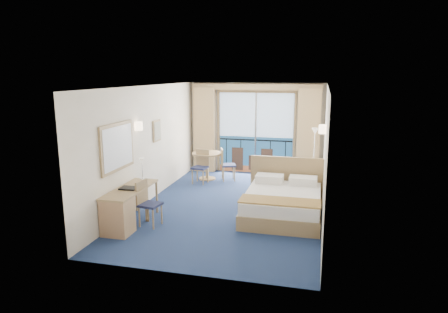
{
  "coord_description": "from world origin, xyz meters",
  "views": [
    {
      "loc": [
        1.91,
        -8.47,
        2.98
      ],
      "look_at": [
        -0.23,
        0.2,
        1.1
      ],
      "focal_mm": 32.0,
      "sensor_mm": 36.0,
      "label": 1
    }
  ],
  "objects_px": {
    "floor_lamp": "(315,141)",
    "round_table": "(207,159)",
    "desk": "(120,211)",
    "table_chair_a": "(226,163)",
    "table_chair_b": "(201,164)",
    "armchair": "(292,176)",
    "desk_chair": "(147,200)",
    "bed": "(283,202)",
    "nightstand": "(312,186)"
  },
  "relations": [
    {
      "from": "desk",
      "to": "table_chair_b",
      "type": "xyz_separation_m",
      "value": [
        0.46,
        3.7,
        0.11
      ]
    },
    {
      "from": "desk",
      "to": "desk_chair",
      "type": "relative_size",
      "value": 1.74
    },
    {
      "from": "floor_lamp",
      "to": "round_table",
      "type": "xyz_separation_m",
      "value": [
        -2.94,
        -0.52,
        -0.55
      ]
    },
    {
      "from": "armchair",
      "to": "desk",
      "type": "distance_m",
      "value": 4.67
    },
    {
      "from": "table_chair_b",
      "to": "armchair",
      "type": "bearing_deg",
      "value": 5.18
    },
    {
      "from": "armchair",
      "to": "table_chair_a",
      "type": "bearing_deg",
      "value": -48.58
    },
    {
      "from": "table_chair_a",
      "to": "floor_lamp",
      "type": "bearing_deg",
      "value": -97.96
    },
    {
      "from": "nightstand",
      "to": "armchair",
      "type": "bearing_deg",
      "value": 132.76
    },
    {
      "from": "nightstand",
      "to": "desk_chair",
      "type": "height_order",
      "value": "desk_chair"
    },
    {
      "from": "armchair",
      "to": "table_chair_a",
      "type": "xyz_separation_m",
      "value": [
        -1.88,
        0.47,
        0.15
      ]
    },
    {
      "from": "armchair",
      "to": "desk_chair",
      "type": "xyz_separation_m",
      "value": [
        -2.6,
        -3.2,
        0.15
      ]
    },
    {
      "from": "desk",
      "to": "desk_chair",
      "type": "xyz_separation_m",
      "value": [
        0.34,
        0.44,
        0.1
      ]
    },
    {
      "from": "bed",
      "to": "table_chair_b",
      "type": "xyz_separation_m",
      "value": [
        -2.45,
        2.1,
        0.22
      ]
    },
    {
      "from": "nightstand",
      "to": "desk",
      "type": "bearing_deg",
      "value": -138.62
    },
    {
      "from": "nightstand",
      "to": "desk",
      "type": "xyz_separation_m",
      "value": [
        -3.47,
        -3.06,
        0.11
      ]
    },
    {
      "from": "table_chair_a",
      "to": "table_chair_b",
      "type": "distance_m",
      "value": 0.72
    },
    {
      "from": "desk",
      "to": "table_chair_a",
      "type": "bearing_deg",
      "value": 75.54
    },
    {
      "from": "floor_lamp",
      "to": "desk",
      "type": "relative_size",
      "value": 0.95
    },
    {
      "from": "bed",
      "to": "armchair",
      "type": "xyz_separation_m",
      "value": [
        0.02,
        2.03,
        0.06
      ]
    },
    {
      "from": "nightstand",
      "to": "round_table",
      "type": "distance_m",
      "value": 3.14
    },
    {
      "from": "armchair",
      "to": "table_chair_b",
      "type": "xyz_separation_m",
      "value": [
        -2.47,
        0.07,
        0.16
      ]
    },
    {
      "from": "armchair",
      "to": "floor_lamp",
      "type": "xyz_separation_m",
      "value": [
        0.52,
        0.98,
        0.77
      ]
    },
    {
      "from": "bed",
      "to": "desk",
      "type": "distance_m",
      "value": 3.33
    },
    {
      "from": "floor_lamp",
      "to": "table_chair_b",
      "type": "distance_m",
      "value": 3.19
    },
    {
      "from": "floor_lamp",
      "to": "table_chair_a",
      "type": "xyz_separation_m",
      "value": [
        -2.4,
        -0.51,
        -0.62
      ]
    },
    {
      "from": "table_chair_b",
      "to": "table_chair_a",
      "type": "bearing_deg",
      "value": 40.83
    },
    {
      "from": "desk",
      "to": "nightstand",
      "type": "bearing_deg",
      "value": 41.38
    },
    {
      "from": "desk_chair",
      "to": "table_chair_b",
      "type": "bearing_deg",
      "value": 6.39
    },
    {
      "from": "desk_chair",
      "to": "round_table",
      "type": "distance_m",
      "value": 3.67
    },
    {
      "from": "desk_chair",
      "to": "table_chair_b",
      "type": "xyz_separation_m",
      "value": [
        0.12,
        3.27,
        0.01
      ]
    },
    {
      "from": "desk",
      "to": "desk_chair",
      "type": "bearing_deg",
      "value": 52.05
    },
    {
      "from": "floor_lamp",
      "to": "table_chair_a",
      "type": "relative_size",
      "value": 1.65
    },
    {
      "from": "table_chair_b",
      "to": "bed",
      "type": "bearing_deg",
      "value": -33.84
    },
    {
      "from": "floor_lamp",
      "to": "desk_chair",
      "type": "height_order",
      "value": "floor_lamp"
    },
    {
      "from": "floor_lamp",
      "to": "table_chair_b",
      "type": "height_order",
      "value": "floor_lamp"
    },
    {
      "from": "nightstand",
      "to": "desk",
      "type": "height_order",
      "value": "desk"
    },
    {
      "from": "nightstand",
      "to": "armchair",
      "type": "height_order",
      "value": "armchair"
    },
    {
      "from": "round_table",
      "to": "table_chair_b",
      "type": "height_order",
      "value": "table_chair_b"
    },
    {
      "from": "desk",
      "to": "floor_lamp",
      "type": "bearing_deg",
      "value": 53.15
    },
    {
      "from": "armchair",
      "to": "floor_lamp",
      "type": "bearing_deg",
      "value": -152.55
    },
    {
      "from": "nightstand",
      "to": "table_chair_a",
      "type": "bearing_deg",
      "value": 156.48
    },
    {
      "from": "desk",
      "to": "round_table",
      "type": "height_order",
      "value": "round_table"
    },
    {
      "from": "bed",
      "to": "desk_chair",
      "type": "bearing_deg",
      "value": -155.58
    },
    {
      "from": "table_chair_a",
      "to": "desk",
      "type": "bearing_deg",
      "value": 145.63
    },
    {
      "from": "armchair",
      "to": "table_chair_a",
      "type": "height_order",
      "value": "table_chair_a"
    },
    {
      "from": "bed",
      "to": "floor_lamp",
      "type": "distance_m",
      "value": 3.17
    },
    {
      "from": "desk_chair",
      "to": "table_chair_a",
      "type": "height_order",
      "value": "same"
    },
    {
      "from": "table_chair_a",
      "to": "table_chair_b",
      "type": "xyz_separation_m",
      "value": [
        -0.6,
        -0.4,
        0.01
      ]
    },
    {
      "from": "bed",
      "to": "nightstand",
      "type": "height_order",
      "value": "bed"
    },
    {
      "from": "bed",
      "to": "desk",
      "type": "height_order",
      "value": "bed"
    }
  ]
}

